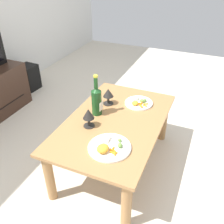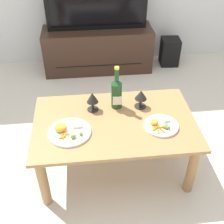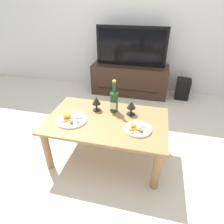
% 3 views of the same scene
% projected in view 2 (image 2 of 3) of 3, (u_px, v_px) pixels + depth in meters
% --- Properties ---
extents(ground_plane, '(6.40, 6.40, 0.00)m').
position_uv_depth(ground_plane, '(114.00, 164.00, 2.32)').
color(ground_plane, beige).
extents(dining_table, '(1.16, 0.72, 0.46)m').
position_uv_depth(dining_table, '(114.00, 129.00, 2.09)').
color(dining_table, '#9E7042').
rests_on(dining_table, ground_plane).
extents(tv_stand, '(1.26, 0.42, 0.51)m').
position_uv_depth(tv_stand, '(98.00, 50.00, 3.40)').
color(tv_stand, '#382319').
rests_on(tv_stand, ground_plane).
extents(tv_screen, '(1.11, 0.05, 0.60)m').
position_uv_depth(tv_screen, '(96.00, 2.00, 3.06)').
color(tv_screen, black).
rests_on(tv_screen, tv_stand).
extents(floor_speaker, '(0.23, 0.23, 0.33)m').
position_uv_depth(floor_speaker, '(170.00, 52.00, 3.55)').
color(floor_speaker, black).
rests_on(floor_speaker, ground_plane).
extents(wine_bottle, '(0.08, 0.08, 0.34)m').
position_uv_depth(wine_bottle, '(117.00, 92.00, 2.10)').
color(wine_bottle, '#19471E').
rests_on(wine_bottle, dining_table).
extents(goblet_left, '(0.09, 0.09, 0.15)m').
position_uv_depth(goblet_left, '(92.00, 99.00, 2.08)').
color(goblet_left, black).
rests_on(goblet_left, dining_table).
extents(goblet_right, '(0.09, 0.09, 0.15)m').
position_uv_depth(goblet_right, '(141.00, 96.00, 2.11)').
color(goblet_right, black).
rests_on(goblet_right, dining_table).
extents(dinner_plate_left, '(0.29, 0.29, 0.06)m').
position_uv_depth(dinner_plate_left, '(69.00, 131.00, 1.93)').
color(dinner_plate_left, white).
rests_on(dinner_plate_left, dining_table).
extents(dinner_plate_right, '(0.24, 0.24, 0.05)m').
position_uv_depth(dinner_plate_right, '(161.00, 125.00, 1.98)').
color(dinner_plate_right, white).
rests_on(dinner_plate_right, dining_table).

